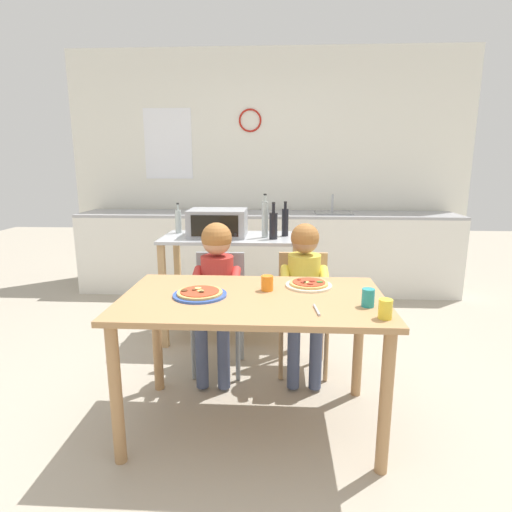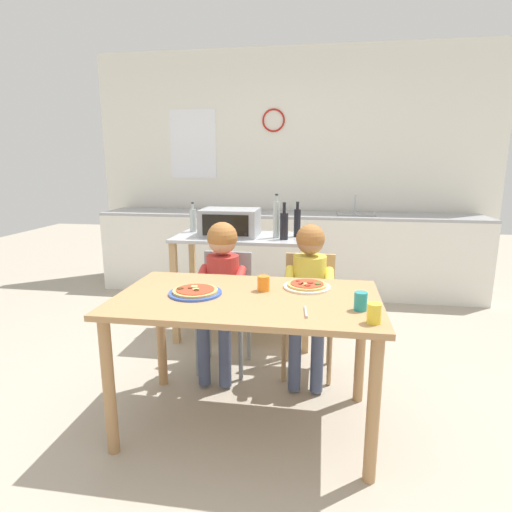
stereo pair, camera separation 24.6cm
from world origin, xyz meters
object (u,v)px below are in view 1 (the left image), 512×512
at_px(bottle_clear_vinegar, 273,225).
at_px(toaster_oven, 218,223).
at_px(dining_chair_left, 219,302).
at_px(serving_spoon, 317,310).
at_px(drinking_cup_orange, 267,283).
at_px(child_in_red_shirt, 216,279).
at_px(bottle_slim_sauce, 285,222).
at_px(bottle_squat_spirits, 265,219).
at_px(drinking_cup_teal, 368,298).
at_px(pizza_plate_cream, 309,284).
at_px(dining_table, 253,315).
at_px(child_in_yellow_shirt, 304,282).
at_px(kitchen_island_cart, 233,270).
at_px(dining_chair_right, 303,303).
at_px(drinking_cup_yellow, 385,309).
at_px(bottle_tall_green_wine, 178,221).
at_px(pizza_plate_blue_rimmed, 200,294).

bearing_deg(bottle_clear_vinegar, toaster_oven, 166.17).
xyz_separation_m(dining_chair_left, serving_spoon, (0.60, -0.89, 0.28)).
bearing_deg(drinking_cup_orange, toaster_oven, 111.26).
height_order(toaster_oven, child_in_red_shirt, toaster_oven).
xyz_separation_m(toaster_oven, serving_spoon, (0.67, -1.42, -0.21)).
bearing_deg(bottle_slim_sauce, child_in_red_shirt, -124.10).
relative_size(bottle_squat_spirits, drinking_cup_teal, 3.84).
height_order(pizza_plate_cream, drinking_cup_teal, drinking_cup_teal).
xyz_separation_m(dining_table, serving_spoon, (0.32, -0.21, 0.11)).
height_order(child_in_yellow_shirt, pizza_plate_cream, child_in_yellow_shirt).
height_order(kitchen_island_cart, dining_chair_right, kitchen_island_cart).
relative_size(bottle_clear_vinegar, drinking_cup_teal, 3.19).
xyz_separation_m(dining_table, child_in_red_shirt, (-0.28, 0.56, 0.03)).
relative_size(kitchen_island_cart, bottle_clear_vinegar, 3.92).
bearing_deg(child_in_yellow_shirt, toaster_oven, 136.65).
bearing_deg(pizza_plate_cream, drinking_cup_teal, -50.57).
xyz_separation_m(dining_chair_right, serving_spoon, (0.01, -0.91, 0.28)).
bearing_deg(bottle_clear_vinegar, bottle_squat_spirits, 134.98).
bearing_deg(drinking_cup_yellow, toaster_oven, 123.04).
xyz_separation_m(bottle_clear_vinegar, dining_chair_left, (-0.37, -0.42, -0.49)).
bearing_deg(toaster_oven, serving_spoon, -64.58).
relative_size(bottle_tall_green_wine, pizza_plate_cream, 0.96).
relative_size(bottle_tall_green_wine, drinking_cup_yellow, 2.80).
distance_m(bottle_slim_sauce, dining_chair_left, 0.88).
height_order(kitchen_island_cart, bottle_tall_green_wine, bottle_tall_green_wine).
bearing_deg(dining_table, child_in_yellow_shirt, 62.42).
xyz_separation_m(bottle_clear_vinegar, child_in_yellow_shirt, (0.22, -0.52, -0.30)).
bearing_deg(toaster_oven, bottle_clear_vinegar, -13.83).
xyz_separation_m(kitchen_island_cart, pizza_plate_blue_rimmed, (-0.04, -1.22, 0.19)).
xyz_separation_m(kitchen_island_cart, dining_chair_right, (0.55, -0.50, -0.10)).
xyz_separation_m(pizza_plate_cream, drinking_cup_teal, (0.27, -0.32, 0.03)).
xyz_separation_m(child_in_red_shirt, serving_spoon, (0.60, -0.77, 0.08)).
height_order(toaster_oven, dining_chair_right, toaster_oven).
height_order(dining_table, child_in_red_shirt, child_in_red_shirt).
bearing_deg(bottle_slim_sauce, drinking_cup_teal, -74.13).
bearing_deg(drinking_cup_orange, dining_chair_left, 121.55).
distance_m(toaster_oven, serving_spoon, 1.59).
bearing_deg(kitchen_island_cart, dining_chair_left, -94.16).
bearing_deg(child_in_red_shirt, pizza_plate_cream, -32.09).
relative_size(bottle_tall_green_wine, child_in_red_shirt, 0.24).
bearing_deg(child_in_yellow_shirt, dining_table, -117.58).
relative_size(drinking_cup_orange, serving_spoon, 0.60).
xyz_separation_m(kitchen_island_cart, child_in_red_shirt, (-0.04, -0.65, 0.11)).
xyz_separation_m(bottle_slim_sauce, drinking_cup_yellow, (0.43, -1.53, -0.18)).
distance_m(dining_table, pizza_plate_blue_rimmed, 0.30).
height_order(child_in_yellow_shirt, drinking_cup_yellow, child_in_yellow_shirt).
height_order(dining_table, drinking_cup_yellow, drinking_cup_yellow).
height_order(pizza_plate_cream, serving_spoon, pizza_plate_cream).
height_order(kitchen_island_cart, drinking_cup_yellow, kitchen_island_cart).
bearing_deg(serving_spoon, bottle_slim_sauce, 95.31).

